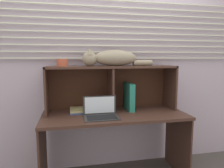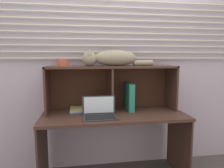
# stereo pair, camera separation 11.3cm
# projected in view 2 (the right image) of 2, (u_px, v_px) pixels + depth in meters

# --- Properties ---
(back_panel_with_blinds) EXTENTS (4.40, 0.08, 2.50)m
(back_panel_with_blinds) POSITION_uv_depth(u_px,v_px,m) (109.00, 62.00, 2.44)
(back_panel_with_blinds) COLOR #BCACBF
(back_panel_with_blinds) RESTS_ON ground
(desk) EXTENTS (1.50, 0.62, 0.73)m
(desk) POSITION_uv_depth(u_px,v_px,m) (114.00, 126.00, 2.18)
(desk) COLOR #432921
(desk) RESTS_ON ground
(hutch_shelf_unit) EXTENTS (1.41, 0.33, 0.50)m
(hutch_shelf_unit) POSITION_uv_depth(u_px,v_px,m) (111.00, 80.00, 2.29)
(hutch_shelf_unit) COLOR #432921
(hutch_shelf_unit) RESTS_ON desk
(cat) EXTENTS (0.78, 0.18, 0.19)m
(cat) POSITION_uv_depth(u_px,v_px,m) (111.00, 58.00, 2.23)
(cat) COLOR gray
(cat) RESTS_ON hutch_shelf_unit
(laptop) EXTENTS (0.34, 0.23, 0.20)m
(laptop) POSITION_uv_depth(u_px,v_px,m) (100.00, 113.00, 2.05)
(laptop) COLOR #2E2E2E
(laptop) RESTS_ON desk
(binder_upright) EXTENTS (0.06, 0.27, 0.30)m
(binder_upright) POSITION_uv_depth(u_px,v_px,m) (129.00, 97.00, 2.31)
(binder_upright) COLOR #247C69
(binder_upright) RESTS_ON desk
(book_stack) EXTENTS (0.19, 0.23, 0.04)m
(book_stack) POSITION_uv_depth(u_px,v_px,m) (79.00, 110.00, 2.25)
(book_stack) COLOR #3A4B7A
(book_stack) RESTS_ON desk
(small_basket) EXTENTS (0.11, 0.11, 0.08)m
(small_basket) POSITION_uv_depth(u_px,v_px,m) (62.00, 63.00, 2.15)
(small_basket) COLOR #B75037
(small_basket) RESTS_ON hutch_shelf_unit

